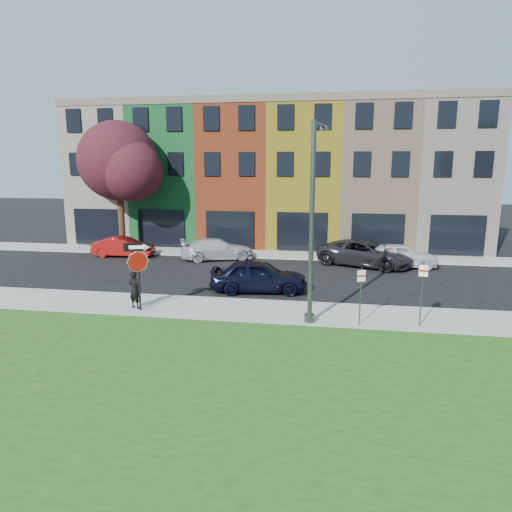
% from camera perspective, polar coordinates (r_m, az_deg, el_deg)
% --- Properties ---
extents(ground, '(120.00, 120.00, 0.00)m').
position_cam_1_polar(ground, '(15.96, 1.77, -10.63)').
color(ground, black).
rests_on(ground, ground).
extents(sidewalk_near, '(40.00, 3.00, 0.12)m').
position_cam_1_polar(sidewalk_near, '(18.63, 9.17, -7.29)').
color(sidewalk_near, gray).
rests_on(sidewalk_near, ground).
extents(sidewalk_far, '(40.00, 2.40, 0.12)m').
position_cam_1_polar(sidewalk_far, '(30.65, -0.06, 0.26)').
color(sidewalk_far, gray).
rests_on(sidewalk_far, ground).
extents(rowhouse_block, '(30.00, 10.12, 10.00)m').
position_cam_1_polar(rowhouse_block, '(36.13, 2.37, 9.82)').
color(rowhouse_block, beige).
rests_on(rowhouse_block, ground).
extents(stop_sign, '(1.00, 0.38, 2.81)m').
position_cam_1_polar(stop_sign, '(18.84, -14.54, -0.79)').
color(stop_sign, black).
rests_on(stop_sign, sidewalk_near).
extents(man, '(0.80, 0.73, 1.57)m').
position_cam_1_polar(man, '(19.50, -14.92, -4.09)').
color(man, black).
rests_on(man, sidewalk_near).
extents(sedan_near, '(2.87, 4.98, 1.55)m').
position_cam_1_polar(sedan_near, '(21.70, 0.30, -2.48)').
color(sedan_near, black).
rests_on(sedan_near, ground).
extents(parked_car_red, '(2.02, 4.17, 1.30)m').
position_cam_1_polar(parked_car_red, '(31.25, -16.27, 1.12)').
color(parked_car_red, maroon).
rests_on(parked_car_red, ground).
extents(parked_car_silver, '(5.03, 5.91, 1.34)m').
position_cam_1_polar(parked_car_silver, '(29.16, -4.86, 0.87)').
color(parked_car_silver, '#B5B5BA').
rests_on(parked_car_silver, ground).
extents(parked_car_dark, '(6.52, 7.42, 1.56)m').
position_cam_1_polar(parked_car_dark, '(28.00, 13.49, 0.37)').
color(parked_car_dark, black).
rests_on(parked_car_dark, ground).
extents(parked_car_white, '(2.45, 4.55, 1.45)m').
position_cam_1_polar(parked_car_white, '(28.12, 17.56, 0.09)').
color(parked_car_white, silver).
rests_on(parked_car_white, ground).
extents(street_lamp, '(0.68, 2.57, 7.40)m').
position_cam_1_polar(street_lamp, '(16.93, 7.13, 4.08)').
color(street_lamp, '#424447').
rests_on(street_lamp, sidewalk_near).
extents(parking_sign_a, '(0.30, 0.16, 2.18)m').
position_cam_1_polar(parking_sign_a, '(17.19, 12.96, -4.08)').
color(parking_sign_a, '#424447').
rests_on(parking_sign_a, sidewalk_near).
extents(parking_sign_b, '(0.32, 0.11, 2.44)m').
position_cam_1_polar(parking_sign_b, '(17.66, 20.06, -3.62)').
color(parking_sign_b, '#424447').
rests_on(parking_sign_b, sidewalk_near).
extents(tree_purple, '(6.34, 5.54, 8.73)m').
position_cam_1_polar(tree_purple, '(32.47, -16.64, 11.09)').
color(tree_purple, black).
rests_on(tree_purple, sidewalk_far).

